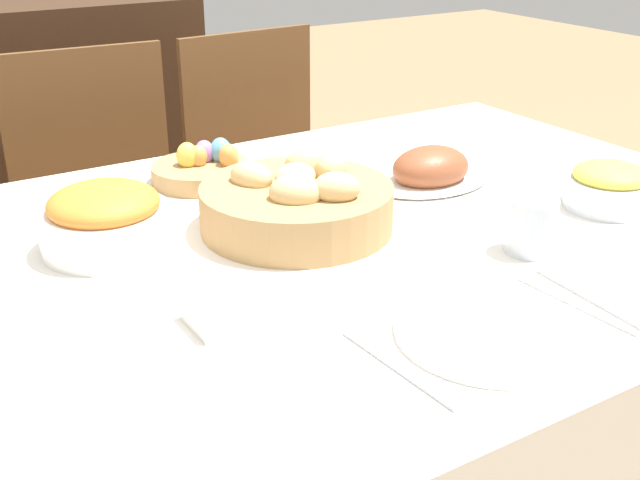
{
  "coord_description": "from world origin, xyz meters",
  "views": [
    {
      "loc": [
        -0.54,
        -1.0,
        1.28
      ],
      "look_at": [
        0.03,
        -0.08,
        0.81
      ],
      "focal_mm": 45.0,
      "sensor_mm": 36.0,
      "label": 1
    }
  ],
  "objects_px": {
    "drinking_cup": "(531,226)",
    "spoon": "(589,298)",
    "sideboard": "(10,157)",
    "knife": "(574,304)",
    "bread_basket": "(298,202)",
    "ham_platter": "(430,171)",
    "butter_dish": "(238,307)",
    "pineapple_bowl": "(609,186)",
    "fork": "(397,368)",
    "chair_far_center": "(109,222)",
    "dinner_plate": "(492,332)",
    "chair_far_right": "(274,188)",
    "egg_basket": "(202,169)",
    "carrot_bowl": "(105,219)"
  },
  "relations": [
    {
      "from": "ham_platter",
      "to": "dinner_plate",
      "type": "distance_m",
      "value": 0.56
    },
    {
      "from": "egg_basket",
      "to": "butter_dish",
      "type": "relative_size",
      "value": 1.42
    },
    {
      "from": "bread_basket",
      "to": "spoon",
      "type": "xyz_separation_m",
      "value": [
        0.21,
        -0.42,
        -0.04
      ]
    },
    {
      "from": "pineapple_bowl",
      "to": "dinner_plate",
      "type": "xyz_separation_m",
      "value": [
        -0.47,
        -0.22,
        -0.03
      ]
    },
    {
      "from": "sideboard",
      "to": "knife",
      "type": "relative_size",
      "value": 6.12
    },
    {
      "from": "chair_far_center",
      "to": "knife",
      "type": "distance_m",
      "value": 1.33
    },
    {
      "from": "bread_basket",
      "to": "egg_basket",
      "type": "height_order",
      "value": "bread_basket"
    },
    {
      "from": "bread_basket",
      "to": "drinking_cup",
      "type": "bearing_deg",
      "value": -46.12
    },
    {
      "from": "ham_platter",
      "to": "spoon",
      "type": "xyz_separation_m",
      "value": [
        -0.11,
        -0.48,
        -0.02
      ]
    },
    {
      "from": "egg_basket",
      "to": "drinking_cup",
      "type": "height_order",
      "value": "drinking_cup"
    },
    {
      "from": "butter_dish",
      "to": "knife",
      "type": "bearing_deg",
      "value": -27.34
    },
    {
      "from": "chair_far_right",
      "to": "knife",
      "type": "xyz_separation_m",
      "value": [
        -0.23,
        -1.27,
        0.28
      ]
    },
    {
      "from": "butter_dish",
      "to": "sideboard",
      "type": "bearing_deg",
      "value": 88.05
    },
    {
      "from": "dinner_plate",
      "to": "drinking_cup",
      "type": "bearing_deg",
      "value": 35.29
    },
    {
      "from": "chair_far_right",
      "to": "ham_platter",
      "type": "relative_size",
      "value": 3.79
    },
    {
      "from": "chair_far_right",
      "to": "bread_basket",
      "type": "height_order",
      "value": "chair_far_right"
    },
    {
      "from": "bread_basket",
      "to": "butter_dish",
      "type": "bearing_deg",
      "value": -134.92
    },
    {
      "from": "ham_platter",
      "to": "fork",
      "type": "xyz_separation_m",
      "value": [
        -0.44,
        -0.48,
        -0.02
      ]
    },
    {
      "from": "egg_basket",
      "to": "fork",
      "type": "xyz_separation_m",
      "value": [
        -0.08,
        -0.72,
        -0.02
      ]
    },
    {
      "from": "carrot_bowl",
      "to": "chair_far_center",
      "type": "bearing_deg",
      "value": 73.79
    },
    {
      "from": "spoon",
      "to": "fork",
      "type": "bearing_deg",
      "value": -176.69
    },
    {
      "from": "knife",
      "to": "butter_dish",
      "type": "xyz_separation_m",
      "value": [
        -0.4,
        0.21,
        0.01
      ]
    },
    {
      "from": "carrot_bowl",
      "to": "knife",
      "type": "bearing_deg",
      "value": -47.17
    },
    {
      "from": "bread_basket",
      "to": "butter_dish",
      "type": "relative_size",
      "value": 2.4
    },
    {
      "from": "butter_dish",
      "to": "pineapple_bowl",
      "type": "bearing_deg",
      "value": 1.12
    },
    {
      "from": "ham_platter",
      "to": "drinking_cup",
      "type": "height_order",
      "value": "drinking_cup"
    },
    {
      "from": "sideboard",
      "to": "egg_basket",
      "type": "xyz_separation_m",
      "value": [
        0.12,
        -1.29,
        0.31
      ]
    },
    {
      "from": "chair_far_center",
      "to": "sideboard",
      "type": "relative_size",
      "value": 0.75
    },
    {
      "from": "sideboard",
      "to": "butter_dish",
      "type": "xyz_separation_m",
      "value": [
        -0.06,
        -1.81,
        0.3
      ]
    },
    {
      "from": "chair_far_center",
      "to": "fork",
      "type": "xyz_separation_m",
      "value": [
        -0.05,
        -1.27,
        0.28
      ]
    },
    {
      "from": "bread_basket",
      "to": "carrot_bowl",
      "type": "relative_size",
      "value": 1.57
    },
    {
      "from": "fork",
      "to": "knife",
      "type": "bearing_deg",
      "value": -3.31
    },
    {
      "from": "egg_basket",
      "to": "carrot_bowl",
      "type": "relative_size",
      "value": 0.93
    },
    {
      "from": "spoon",
      "to": "egg_basket",
      "type": "bearing_deg",
      "value": 112.45
    },
    {
      "from": "sideboard",
      "to": "pineapple_bowl",
      "type": "relative_size",
      "value": 8.17
    },
    {
      "from": "spoon",
      "to": "knife",
      "type": "bearing_deg",
      "value": -176.69
    },
    {
      "from": "chair_far_center",
      "to": "butter_dish",
      "type": "xyz_separation_m",
      "value": [
        -0.15,
        -1.07,
        0.29
      ]
    },
    {
      "from": "ham_platter",
      "to": "spoon",
      "type": "distance_m",
      "value": 0.49
    },
    {
      "from": "ham_platter",
      "to": "butter_dish",
      "type": "xyz_separation_m",
      "value": [
        -0.54,
        -0.27,
        -0.01
      ]
    },
    {
      "from": "chair_far_right",
      "to": "bread_basket",
      "type": "distance_m",
      "value": 1.0
    },
    {
      "from": "drinking_cup",
      "to": "spoon",
      "type": "bearing_deg",
      "value": -105.93
    },
    {
      "from": "egg_basket",
      "to": "bread_basket",
      "type": "bearing_deg",
      "value": -82.6
    },
    {
      "from": "chair_far_right",
      "to": "butter_dish",
      "type": "bearing_deg",
      "value": -124.98
    },
    {
      "from": "dinner_plate",
      "to": "butter_dish",
      "type": "height_order",
      "value": "butter_dish"
    },
    {
      "from": "spoon",
      "to": "bread_basket",
      "type": "bearing_deg",
      "value": 119.76
    },
    {
      "from": "chair_far_center",
      "to": "bread_basket",
      "type": "xyz_separation_m",
      "value": [
        0.07,
        -0.85,
        0.32
      ]
    },
    {
      "from": "chair_far_center",
      "to": "knife",
      "type": "xyz_separation_m",
      "value": [
        0.25,
        -1.27,
        0.28
      ]
    },
    {
      "from": "egg_basket",
      "to": "pineapple_bowl",
      "type": "relative_size",
      "value": 1.24
    },
    {
      "from": "knife",
      "to": "butter_dish",
      "type": "distance_m",
      "value": 0.45
    },
    {
      "from": "bread_basket",
      "to": "spoon",
      "type": "distance_m",
      "value": 0.48
    }
  ]
}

